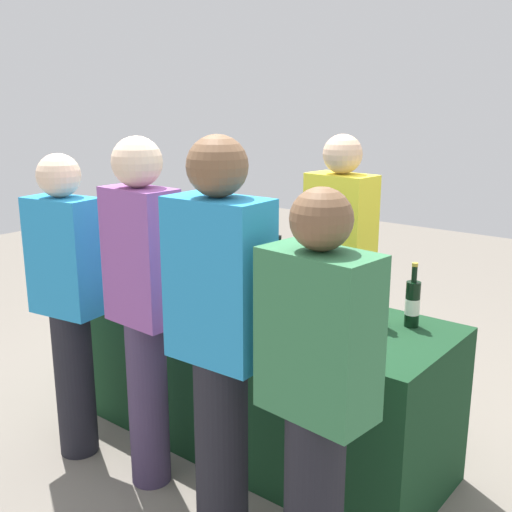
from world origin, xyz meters
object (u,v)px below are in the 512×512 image
object	(u,v)px
wine_glass_2	(217,284)
wine_bottle_7	(412,303)
wine_bottle_1	(215,262)
guest_1	(143,300)
wine_glass_0	(168,267)
ice_bucket	(184,265)
wine_glass_1	(181,277)
wine_glass_4	(292,299)
wine_bottle_3	(262,273)
wine_glass_5	(318,311)
wine_bottle_4	(279,274)
guest_0	(68,297)
guest_3	(317,395)
guest_2	(220,337)
wine_bottle_0	(189,256)
server_pouring	(339,265)
wine_bottle_6	(377,302)
wine_bottle_5	(294,286)
wine_glass_3	(246,291)
wine_bottle_2	(224,270)

from	to	relation	value
wine_glass_2	wine_bottle_7	bearing A→B (deg)	17.92
wine_bottle_1	guest_1	world-z (taller)	guest_1
wine_glass_0	ice_bucket	size ratio (longest dim) A/B	0.73
wine_glass_1	wine_glass_4	world-z (taller)	wine_glass_4
wine_bottle_3	wine_glass_0	bearing A→B (deg)	-154.84
wine_bottle_7	wine_glass_5	distance (m)	0.44
wine_bottle_4	ice_bucket	xyz separation A→B (m)	(-0.59, -0.11, -0.02)
wine_bottle_1	guest_0	xyz separation A→B (m)	(-0.23, -0.83, -0.04)
wine_bottle_3	guest_1	xyz separation A→B (m)	(-0.09, -0.76, 0.03)
ice_bucket	guest_3	xyz separation A→B (m)	(1.40, -0.77, -0.06)
guest_2	wine_bottle_0	bearing A→B (deg)	137.51
wine_bottle_0	wine_bottle_4	distance (m)	0.68
wine_bottle_4	guest_3	size ratio (longest dim) A/B	0.22
wine_glass_5	guest_1	xyz separation A→B (m)	(-0.65, -0.45, 0.03)
wine_glass_0	wine_glass_2	size ratio (longest dim) A/B	1.09
wine_glass_0	wine_glass_5	size ratio (longest dim) A/B	1.05
server_pouring	wine_bottle_3	bearing A→B (deg)	68.31
wine_glass_0	wine_glass_1	size ratio (longest dim) A/B	1.16
wine_glass_2	wine_bottle_6	bearing A→B (deg)	13.99
wine_bottle_3	wine_glass_4	size ratio (longest dim) A/B	2.15
wine_bottle_6	wine_glass_2	bearing A→B (deg)	-166.01
wine_glass_2	guest_1	xyz separation A→B (m)	(-0.01, -0.48, 0.03)
wine_bottle_5	guest_1	size ratio (longest dim) A/B	0.18
wine_bottle_4	guest_3	bearing A→B (deg)	-47.16
wine_bottle_3	wine_glass_3	world-z (taller)	wine_bottle_3
wine_bottle_2	wine_glass_2	xyz separation A→B (m)	(0.11, -0.17, -0.02)
wine_bottle_2	wine_bottle_4	world-z (taller)	wine_bottle_4
wine_glass_4	wine_bottle_6	bearing A→B (deg)	24.19
ice_bucket	wine_glass_2	bearing A→B (deg)	-21.70
guest_3	wine_bottle_4	bearing A→B (deg)	137.99
guest_0	guest_2	world-z (taller)	guest_2
wine_glass_0	server_pouring	distance (m)	0.96
wine_bottle_0	wine_bottle_4	xyz separation A→B (m)	(0.67, -0.02, 0.01)
wine_glass_2	ice_bucket	distance (m)	0.43
wine_glass_5	wine_glass_1	bearing A→B (deg)	178.37
wine_bottle_2	guest_1	xyz separation A→B (m)	(0.09, -0.65, 0.02)
server_pouring	wine_bottle_2	bearing A→B (deg)	58.70
guest_3	wine_bottle_7	bearing A→B (deg)	100.08
wine_glass_0	guest_0	world-z (taller)	guest_0
wine_bottle_6	guest_2	size ratio (longest dim) A/B	0.20
wine_bottle_7	guest_2	distance (m)	0.97
wine_glass_0	wine_glass_2	bearing A→B (deg)	-7.06
wine_bottle_3	wine_bottle_6	xyz separation A→B (m)	(0.73, -0.08, 0.01)
wine_glass_4	wine_bottle_5	bearing A→B (deg)	123.10
wine_glass_0	wine_glass_4	size ratio (longest dim) A/B	1.05
wine_glass_0	wine_bottle_2	bearing A→B (deg)	21.96
wine_bottle_4	ice_bucket	size ratio (longest dim) A/B	1.65
wine_bottle_5	wine_bottle_6	world-z (taller)	wine_bottle_6
wine_glass_3	wine_bottle_0	bearing A→B (deg)	157.04
guest_1	wine_glass_0	bearing A→B (deg)	129.03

